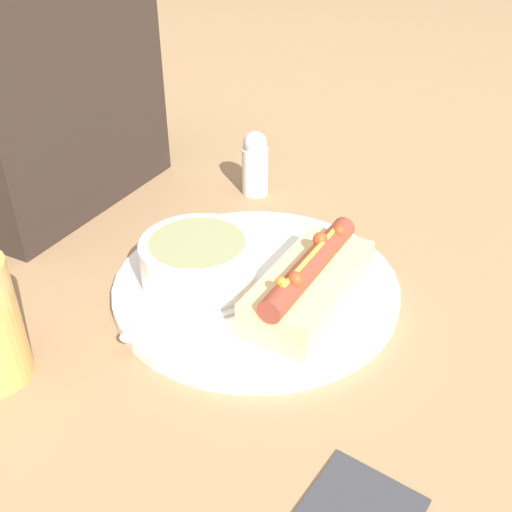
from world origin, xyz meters
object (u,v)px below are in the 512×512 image
spoon (173,325)px  seated_diner (36,15)px  salt_shaker (255,163)px  hot_dog (310,283)px  soup_bowl (199,260)px

spoon → seated_diner: 0.40m
salt_shaker → seated_diner: size_ratio=0.17×
spoon → salt_shaker: 0.31m
spoon → seated_diner: seated_diner is taller
hot_dog → seated_diner: seated_diner is taller
soup_bowl → seated_diner: size_ratio=0.22×
spoon → salt_shaker: bearing=-128.8°
hot_dog → spoon: (-0.09, 0.10, -0.02)m
seated_diner → salt_shaker: bearing=-59.3°
soup_bowl → seated_diner: bearing=69.4°
hot_dog → salt_shaker: (0.21, 0.17, 0.01)m
hot_dog → spoon: hot_dog is taller
hot_dog → salt_shaker: size_ratio=1.89×
hot_dog → soup_bowl: bearing=101.6°
soup_bowl → spoon: 0.08m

